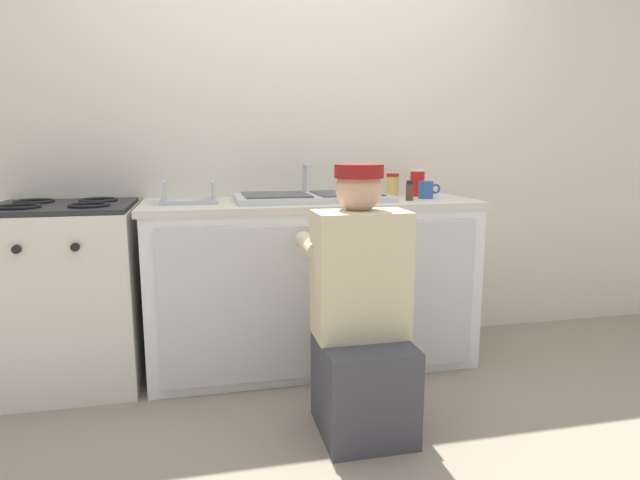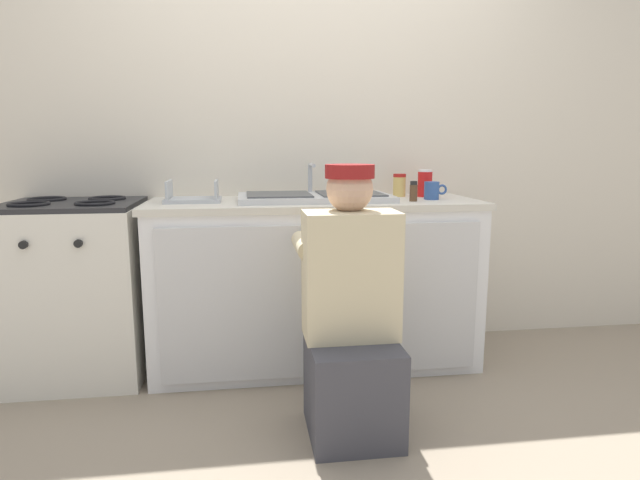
# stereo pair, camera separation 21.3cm
# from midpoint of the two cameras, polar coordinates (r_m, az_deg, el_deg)

# --- Properties ---
(ground_plane) EXTENTS (12.00, 12.00, 0.00)m
(ground_plane) POSITION_cam_midpoint_polar(r_m,az_deg,el_deg) (2.78, -1.80, -15.04)
(ground_plane) COLOR gray
(back_wall) EXTENTS (6.00, 0.10, 2.50)m
(back_wall) POSITION_cam_midpoint_polar(r_m,az_deg,el_deg) (3.16, -4.22, 11.30)
(back_wall) COLOR beige
(back_wall) RESTS_ON ground_plane
(counter_cabinet) EXTENTS (1.70, 0.62, 0.86)m
(counter_cabinet) POSITION_cam_midpoint_polar(r_m,az_deg,el_deg) (2.90, -2.95, -4.93)
(counter_cabinet) COLOR white
(counter_cabinet) RESTS_ON ground_plane
(countertop) EXTENTS (1.74, 0.62, 0.03)m
(countertop) POSITION_cam_midpoint_polar(r_m,az_deg,el_deg) (2.83, -3.06, 3.89)
(countertop) COLOR beige
(countertop) RESTS_ON counter_cabinet
(sink_double_basin) EXTENTS (0.80, 0.44, 0.19)m
(sink_double_basin) POSITION_cam_midpoint_polar(r_m,az_deg,el_deg) (2.83, -3.07, 4.63)
(sink_double_basin) COLOR silver
(sink_double_basin) RESTS_ON countertop
(stove_range) EXTENTS (0.66, 0.62, 0.92)m
(stove_range) POSITION_cam_midpoint_polar(r_m,az_deg,el_deg) (2.96, -27.15, -5.26)
(stove_range) COLOR silver
(stove_range) RESTS_ON ground_plane
(plumber_person) EXTENTS (0.42, 0.61, 1.10)m
(plumber_person) POSITION_cam_midpoint_polar(r_m,az_deg,el_deg) (2.22, 1.67, -8.85)
(plumber_person) COLOR #3F3F47
(plumber_person) RESTS_ON ground_plane
(soda_cup_red) EXTENTS (0.08, 0.08, 0.15)m
(soda_cup_red) POSITION_cam_midpoint_polar(r_m,az_deg,el_deg) (3.10, 8.41, 6.05)
(soda_cup_red) COLOR red
(soda_cup_red) RESTS_ON countertop
(coffee_mug) EXTENTS (0.13, 0.08, 0.09)m
(coffee_mug) POSITION_cam_midpoint_polar(r_m,az_deg,el_deg) (2.96, 9.26, 5.30)
(coffee_mug) COLOR #335699
(coffee_mug) RESTS_ON countertop
(condiment_jar) EXTENTS (0.07, 0.07, 0.13)m
(condiment_jar) POSITION_cam_midpoint_polar(r_m,az_deg,el_deg) (3.09, 5.77, 5.88)
(condiment_jar) COLOR #DBB760
(condiment_jar) RESTS_ON countertop
(spice_bottle_pepper) EXTENTS (0.04, 0.04, 0.10)m
(spice_bottle_pepper) POSITION_cam_midpoint_polar(r_m,az_deg,el_deg) (2.83, 7.43, 5.21)
(spice_bottle_pepper) COLOR #513823
(spice_bottle_pepper) RESTS_ON countertop
(dish_rack_tray) EXTENTS (0.28, 0.22, 0.11)m
(dish_rack_tray) POSITION_cam_midpoint_polar(r_m,az_deg,el_deg) (2.80, -15.91, 4.31)
(dish_rack_tray) COLOR #B2B7BC
(dish_rack_tray) RESTS_ON countertop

